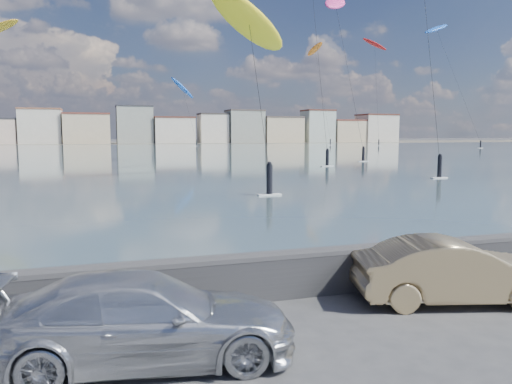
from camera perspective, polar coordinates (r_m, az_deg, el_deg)
ground at (r=8.44m, az=1.84°, el=-18.39°), size 700.00×700.00×0.00m
bay_water at (r=98.80m, az=-16.16°, el=4.32°), size 500.00×177.00×0.00m
far_shore_strip at (r=207.25m, az=-16.97°, el=5.38°), size 500.00×60.00×0.00m
seawall at (r=10.66m, az=-3.06°, el=-9.65°), size 400.00×0.36×1.08m
far_buildings at (r=193.26m, az=-16.59°, el=7.11°), size 240.79×13.26×14.60m
car_silver at (r=8.25m, az=-12.66°, el=-13.93°), size 4.99×2.57×1.38m
car_champagne at (r=11.49m, az=21.64°, el=-8.39°), size 4.37×2.48×1.36m
kitesurfer_0 at (r=76.03m, az=9.10°, el=20.32°), size 7.17×12.83×24.35m
kitesurfer_5 at (r=163.81m, az=13.40°, el=15.94°), size 7.08×11.21×33.74m
kitesurfer_7 at (r=151.57m, az=19.95°, el=16.99°), size 9.60×18.57×34.40m
kitesurfer_9 at (r=179.32m, az=6.76°, el=15.81°), size 3.63×20.66×34.73m
kitesurfer_16 at (r=159.61m, az=-8.41°, el=11.63°), size 9.44×15.65×21.43m
kitesurfer_17 at (r=42.41m, az=-0.80°, el=18.77°), size 9.06×16.57×15.15m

